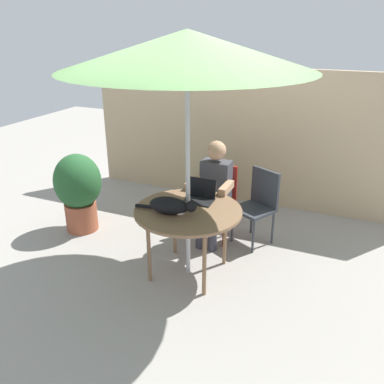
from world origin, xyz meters
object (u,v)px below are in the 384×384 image
(chair_empty, at_px, (259,201))
(cat, at_px, (171,206))
(potted_plant_near_fence, at_px, (78,188))
(patio_table, at_px, (188,214))
(chair_occupied, at_px, (218,196))
(laptop, at_px, (201,194))
(patio_umbrella, at_px, (187,50))
(potted_plant_by_chair, at_px, (213,183))
(person_seated, at_px, (214,187))

(chair_empty, distance_m, cat, 1.29)
(potted_plant_near_fence, bearing_deg, patio_table, -12.01)
(chair_occupied, xyz_separation_m, laptop, (0.02, -0.63, 0.27))
(patio_umbrella, relative_size, potted_plant_by_chair, 3.40)
(person_seated, bearing_deg, cat, -96.91)
(chair_occupied, distance_m, laptop, 0.69)
(patio_table, distance_m, chair_empty, 1.08)
(patio_umbrella, height_order, cat, patio_umbrella)
(person_seated, relative_size, potted_plant_by_chair, 1.74)
(laptop, bearing_deg, potted_plant_by_chair, 104.49)
(chair_empty, distance_m, potted_plant_by_chair, 1.01)
(chair_empty, bearing_deg, person_seated, -157.35)
(potted_plant_by_chair, bearing_deg, person_seated, -69.18)
(potted_plant_near_fence, bearing_deg, person_seated, 13.47)
(person_seated, bearing_deg, potted_plant_by_chair, 110.82)
(patio_table, height_order, potted_plant_near_fence, potted_plant_near_fence)
(patio_table, relative_size, cat, 1.66)
(potted_plant_near_fence, distance_m, potted_plant_by_chair, 1.80)
(cat, bearing_deg, potted_plant_by_chair, 96.62)
(chair_occupied, height_order, person_seated, person_seated)
(cat, bearing_deg, patio_umbrella, 54.93)
(chair_occupied, xyz_separation_m, person_seated, (0.00, -0.16, 0.17))
(cat, bearing_deg, person_seated, 83.09)
(chair_occupied, bearing_deg, laptop, -87.87)
(chair_occupied, bearing_deg, cat, -95.89)
(cat, relative_size, potted_plant_by_chair, 0.92)
(patio_table, xyz_separation_m, cat, (-0.11, -0.16, 0.14))
(chair_occupied, xyz_separation_m, cat, (-0.11, -1.06, 0.29))
(chair_empty, relative_size, potted_plant_near_fence, 0.89)
(laptop, bearing_deg, patio_table, -94.90)
(patio_umbrella, distance_m, cat, 1.44)
(chair_occupied, distance_m, chair_empty, 0.50)
(patio_umbrella, relative_size, chair_occupied, 2.70)
(patio_table, xyz_separation_m, patio_umbrella, (0.00, 0.00, 1.56))
(patio_umbrella, distance_m, person_seated, 1.72)
(patio_umbrella, height_order, chair_occupied, patio_umbrella)
(patio_table, height_order, cat, cat)
(patio_table, distance_m, chair_occupied, 0.91)
(chair_empty, relative_size, cat, 1.37)
(chair_empty, bearing_deg, patio_umbrella, -117.44)
(patio_table, height_order, chair_empty, chair_empty)
(chair_occupied, distance_m, potted_plant_near_fence, 1.73)
(chair_occupied, height_order, laptop, laptop)
(laptop, xyz_separation_m, potted_plant_near_fence, (-1.67, 0.08, -0.23))
(chair_empty, xyz_separation_m, potted_plant_by_chair, (-0.80, 0.60, -0.12))
(chair_empty, bearing_deg, chair_occupied, -174.45)
(cat, relative_size, potted_plant_near_fence, 0.65)
(patio_umbrella, xyz_separation_m, potted_plant_by_chair, (-0.31, 1.55, -1.84))
(cat, height_order, potted_plant_near_fence, potted_plant_near_fence)
(cat, bearing_deg, patio_table, 54.93)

